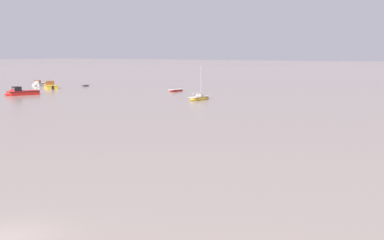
{
  "coord_description": "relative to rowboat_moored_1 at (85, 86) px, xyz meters",
  "views": [
    {
      "loc": [
        18.22,
        -14.18,
        7.98
      ],
      "look_at": [
        -10.82,
        32.87,
        0.67
      ],
      "focal_mm": 48.98,
      "sensor_mm": 36.0,
      "label": 1
    }
  ],
  "objects": [
    {
      "name": "ground_plane",
      "position": [
        64.67,
        -74.05,
        -0.12
      ],
      "size": [
        800.0,
        800.0,
        0.0
      ],
      "primitive_type": "plane",
      "color": "gray"
    },
    {
      "name": "motorboat_moored_4",
      "position": [
        -11.09,
        -3.95,
        0.16
      ],
      "size": [
        3.61,
        5.19,
        1.87
      ],
      "rotation": [
        0.0,
        0.0,
        5.14
      ],
      "color": "white",
      "rests_on": "ground"
    },
    {
      "name": "motorboat_moored_3",
      "position": [
        -2.11,
        -8.61,
        0.23
      ],
      "size": [
        6.3,
        5.32,
        2.36
      ],
      "rotation": [
        0.0,
        0.0,
        2.53
      ],
      "color": "gold",
      "rests_on": "ground"
    },
    {
      "name": "sailboat_moored_1",
      "position": [
        38.95,
        -14.7,
        0.13
      ],
      "size": [
        1.81,
        5.28,
        5.85
      ],
      "rotation": [
        0.0,
        0.0,
        1.53
      ],
      "color": "gold",
      "rests_on": "ground"
    },
    {
      "name": "motorboat_moored_1",
      "position": [
        6.32,
        -24.19,
        0.23
      ],
      "size": [
        4.09,
        6.57,
        2.36
      ],
      "rotation": [
        0.0,
        0.0,
        4.37
      ],
      "color": "red",
      "rests_on": "ground"
    },
    {
      "name": "rowboat_moored_3",
      "position": [
        25.74,
        -1.61,
        0.04
      ],
      "size": [
        1.7,
        3.97,
        0.61
      ],
      "rotation": [
        0.0,
        0.0,
        4.61
      ],
      "color": "red",
      "rests_on": "ground"
    },
    {
      "name": "rowboat_moored_1",
      "position": [
        0.0,
        0.0,
        0.0
      ],
      "size": [
        1.79,
        3.02,
        0.45
      ],
      "rotation": [
        0.0,
        0.0,
        5.02
      ],
      "color": "gray",
      "rests_on": "ground"
    }
  ]
}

